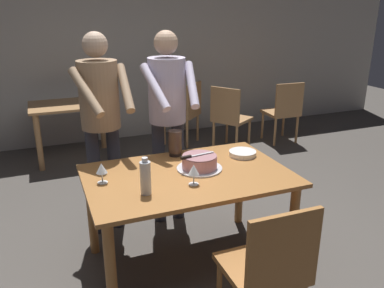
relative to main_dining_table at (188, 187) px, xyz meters
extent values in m
plane|color=#4C4742|center=(0.00, 0.00, -0.64)|extent=(14.00, 14.00, 0.00)
cube|color=#BCB7AD|center=(0.00, 3.35, 0.71)|extent=(10.00, 0.12, 2.70)
cube|color=#9E6633|center=(0.00, 0.00, 0.09)|extent=(1.47, 0.96, 0.03)
cylinder|color=#9E6633|center=(-0.66, -0.40, -0.28)|extent=(0.07, 0.07, 0.72)
cylinder|color=#9E6633|center=(0.66, -0.40, -0.28)|extent=(0.07, 0.07, 0.72)
cylinder|color=#9E6633|center=(-0.66, 0.40, -0.28)|extent=(0.07, 0.07, 0.72)
cylinder|color=#9E6633|center=(0.66, 0.40, -0.28)|extent=(0.07, 0.07, 0.72)
cylinder|color=silver|center=(0.11, 0.05, 0.11)|extent=(0.34, 0.34, 0.01)
cylinder|color=#D18C93|center=(0.11, 0.05, 0.17)|extent=(0.26, 0.26, 0.09)
cylinder|color=#926267|center=(0.11, 0.05, 0.21)|extent=(0.25, 0.25, 0.01)
cube|color=silver|center=(0.13, 0.05, 0.22)|extent=(0.20, 0.05, 0.00)
cube|color=black|center=(0.00, 0.03, 0.22)|extent=(0.08, 0.04, 0.02)
cylinder|color=white|center=(0.55, 0.18, 0.11)|extent=(0.22, 0.22, 0.01)
cylinder|color=white|center=(0.55, 0.18, 0.12)|extent=(0.22, 0.22, 0.01)
cylinder|color=white|center=(0.55, 0.18, 0.13)|extent=(0.22, 0.22, 0.01)
cylinder|color=white|center=(0.55, 0.18, 0.14)|extent=(0.22, 0.22, 0.01)
cylinder|color=silver|center=(-0.03, -0.18, 0.11)|extent=(0.07, 0.07, 0.00)
cylinder|color=silver|center=(-0.03, -0.18, 0.15)|extent=(0.01, 0.01, 0.07)
cone|color=silver|center=(-0.03, -0.18, 0.22)|extent=(0.08, 0.08, 0.07)
cylinder|color=silver|center=(-0.60, 0.07, 0.11)|extent=(0.07, 0.07, 0.00)
cylinder|color=silver|center=(-0.60, 0.07, 0.15)|extent=(0.01, 0.01, 0.07)
cone|color=silver|center=(-0.60, 0.07, 0.22)|extent=(0.08, 0.08, 0.07)
cylinder|color=silver|center=(-0.37, -0.20, 0.22)|extent=(0.07, 0.07, 0.22)
cylinder|color=silver|center=(-0.37, -0.20, 0.34)|extent=(0.04, 0.04, 0.03)
cylinder|color=black|center=(0.04, 0.39, 0.12)|extent=(0.10, 0.10, 0.03)
cylinder|color=#3F2D23|center=(0.04, 0.39, 0.23)|extent=(0.11, 0.11, 0.18)
cylinder|color=#2D2D38|center=(0.17, 0.70, -0.17)|extent=(0.11, 0.11, 0.95)
cylinder|color=#2D2D38|center=(-0.01, 0.70, -0.17)|extent=(0.11, 0.11, 0.95)
cylinder|color=#B7ADC6|center=(0.08, 0.70, 0.58)|extent=(0.32, 0.32, 0.55)
sphere|color=tan|center=(0.08, 0.70, 0.98)|extent=(0.20, 0.20, 0.20)
cylinder|color=#B7ADC6|center=(0.24, 0.52, 0.66)|extent=(0.16, 0.42, 0.34)
cylinder|color=#B7ADC6|center=(-0.08, 0.52, 0.66)|extent=(0.15, 0.42, 0.34)
cylinder|color=#2D2D38|center=(-0.40, 0.74, -0.17)|extent=(0.11, 0.11, 0.95)
cylinder|color=#2D2D38|center=(-0.57, 0.71, -0.17)|extent=(0.11, 0.11, 0.95)
cylinder|color=#997A5B|center=(-0.48, 0.73, 0.58)|extent=(0.32, 0.32, 0.55)
sphere|color=tan|center=(-0.48, 0.73, 0.98)|extent=(0.20, 0.20, 0.20)
cylinder|color=#997A5B|center=(-0.30, 0.58, 0.66)|extent=(0.09, 0.42, 0.34)
cylinder|color=#997A5B|center=(-0.61, 0.52, 0.66)|extent=(0.22, 0.41, 0.34)
cube|color=#9E6633|center=(0.16, -0.78, -0.21)|extent=(0.44, 0.44, 0.04)
cylinder|color=#9E6633|center=(-0.02, -0.60, -0.44)|extent=(0.04, 0.04, 0.41)
cylinder|color=#9E6633|center=(0.35, -0.60, -0.44)|extent=(0.04, 0.04, 0.41)
cube|color=#9E6633|center=(0.16, -0.98, 0.03)|extent=(0.44, 0.03, 0.45)
cube|color=tan|center=(-0.58, 2.65, 0.08)|extent=(1.00, 0.70, 0.03)
cylinder|color=tan|center=(-1.00, 2.38, -0.29)|extent=(0.07, 0.07, 0.71)
cylinder|color=tan|center=(-0.15, 2.38, -0.29)|extent=(0.07, 0.07, 0.71)
cylinder|color=tan|center=(-1.00, 2.93, -0.29)|extent=(0.07, 0.07, 0.71)
cylinder|color=tan|center=(-0.15, 2.93, -0.29)|extent=(0.07, 0.07, 0.71)
cube|color=tan|center=(2.34, 2.28, -0.21)|extent=(0.46, 0.46, 0.04)
cylinder|color=tan|center=(2.17, 2.47, -0.44)|extent=(0.04, 0.04, 0.41)
cylinder|color=tan|center=(2.53, 2.45, -0.44)|extent=(0.04, 0.04, 0.41)
cylinder|color=tan|center=(2.15, 2.10, -0.44)|extent=(0.04, 0.04, 0.41)
cylinder|color=tan|center=(2.52, 2.09, -0.44)|extent=(0.04, 0.04, 0.41)
cube|color=tan|center=(2.34, 2.07, 0.03)|extent=(0.44, 0.05, 0.45)
cube|color=tan|center=(0.95, 2.74, -0.21)|extent=(0.62, 0.62, 0.04)
cylinder|color=tan|center=(0.70, 2.74, -0.44)|extent=(0.04, 0.04, 0.41)
cylinder|color=tan|center=(0.96, 2.99, -0.44)|extent=(0.04, 0.04, 0.41)
cylinder|color=tan|center=(0.95, 2.48, -0.44)|extent=(0.04, 0.04, 0.41)
cylinder|color=tan|center=(1.21, 2.73, -0.44)|extent=(0.04, 0.04, 0.41)
cube|color=tan|center=(1.09, 2.59, 0.03)|extent=(0.34, 0.32, 0.45)
cube|color=tan|center=(1.52, 2.23, -0.21)|extent=(0.61, 0.61, 0.04)
cylinder|color=tan|center=(1.57, 2.48, -0.44)|extent=(0.04, 0.04, 0.41)
cylinder|color=tan|center=(1.77, 2.17, -0.44)|extent=(0.04, 0.04, 0.41)
cylinder|color=tan|center=(1.27, 2.28, -0.44)|extent=(0.04, 0.04, 0.41)
cylinder|color=tan|center=(1.46, 1.97, -0.44)|extent=(0.04, 0.04, 0.41)
cube|color=tan|center=(1.35, 2.11, 0.03)|extent=(0.26, 0.39, 0.45)
camera|label=1|loc=(-0.94, -2.44, 1.25)|focal=36.67mm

